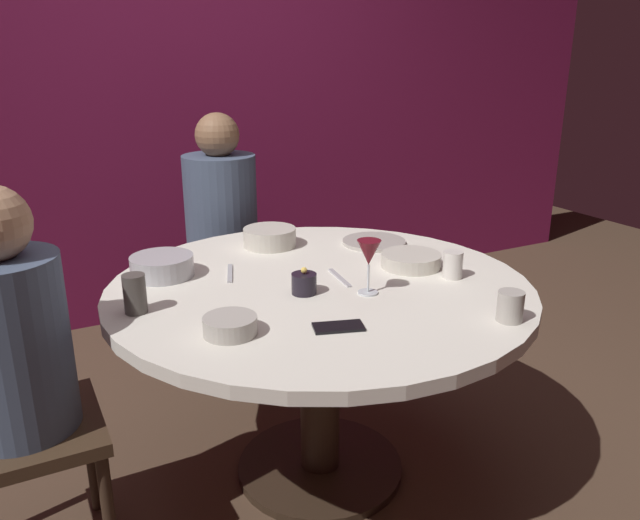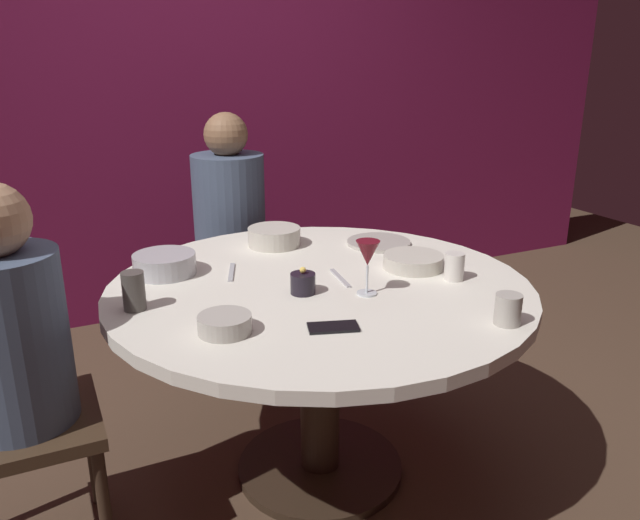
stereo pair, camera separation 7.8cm
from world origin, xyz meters
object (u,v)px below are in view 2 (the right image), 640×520
object	(u,v)px
dining_table	(320,322)
dinner_plate	(379,242)
cell_phone	(333,327)
cup_near_candle	(508,309)
bowl_salad_center	(225,324)
bowl_sauce_side	(413,261)
candle_holder	(303,283)
cup_by_right_diner	(454,266)
wine_glass	(368,256)
bowl_serving_large	(165,264)
seated_diner_back	(230,214)
bowl_small_white	(274,237)
cup_by_left_diner	(134,291)
seated_diner_left	(11,341)

from	to	relation	value
dining_table	dinner_plate	distance (m)	0.52
cell_phone	cup_near_candle	world-z (taller)	cup_near_candle
bowl_salad_center	bowl_sauce_side	distance (m)	0.80
candle_holder	dinner_plate	size ratio (longest dim) A/B	0.35
cup_near_candle	cup_by_right_diner	distance (m)	0.37
candle_holder	bowl_salad_center	size ratio (longest dim) A/B	0.59
wine_glass	cell_phone	bearing A→B (deg)	-138.72
dinner_plate	dining_table	bearing A→B (deg)	-143.41
cell_phone	bowl_serving_large	distance (m)	0.73
seated_diner_back	bowl_sauce_side	xyz separation A→B (m)	(0.36, -0.99, 0.02)
seated_diner_back	dinner_plate	xyz separation A→B (m)	(0.40, -0.69, -0.00)
bowl_salad_center	bowl_small_white	bearing A→B (deg)	59.12
cup_by_left_diner	cup_by_right_diner	size ratio (longest dim) A/B	1.26
bowl_serving_large	bowl_small_white	world-z (taller)	same
cup_by_right_diner	bowl_sauce_side	bearing A→B (deg)	110.08
seated_diner_back	cell_phone	bearing A→B (deg)	-5.21
cup_near_candle	cup_by_left_diner	bearing A→B (deg)	149.10
seated_diner_back	bowl_salad_center	bearing A→B (deg)	-18.03
cup_near_candle	cup_by_left_diner	world-z (taller)	cup_by_left_diner
bowl_small_white	bowl_sauce_side	xyz separation A→B (m)	(0.34, -0.47, -0.01)
dinner_plate	seated_diner_back	bearing A→B (deg)	119.99
cell_phone	dinner_plate	bearing A→B (deg)	158.16
bowl_sauce_side	cup_near_candle	distance (m)	0.52
seated_diner_left	cup_by_right_diner	world-z (taller)	seated_diner_left
bowl_sauce_side	cup_by_left_diner	size ratio (longest dim) A/B	1.81
seated_diner_back	bowl_small_white	world-z (taller)	seated_diner_back
wine_glass	dinner_plate	bearing A→B (deg)	55.58
wine_glass	cup_near_candle	distance (m)	0.45
wine_glass	cell_phone	distance (m)	0.31
dining_table	seated_diner_left	distance (m)	0.94
dining_table	cup_by_left_diner	world-z (taller)	cup_by_left_diner
cup_by_left_diner	bowl_salad_center	bearing A→B (deg)	-54.35
wine_glass	cell_phone	xyz separation A→B (m)	(-0.21, -0.19, -0.12)
bowl_small_white	cup_near_candle	bearing A→B (deg)	-72.11
bowl_salad_center	bowl_serving_large	bearing A→B (deg)	94.85
seated_diner_left	dinner_plate	bearing A→B (deg)	12.58
bowl_serving_large	bowl_small_white	size ratio (longest dim) A/B	1.03
bowl_serving_large	cup_by_right_diner	size ratio (longest dim) A/B	2.30
cup_by_right_diner	bowl_salad_center	bearing A→B (deg)	-174.87
bowl_serving_large	cup_by_left_diner	distance (m)	0.31
dining_table	cell_phone	distance (m)	0.39
bowl_small_white	cup_by_left_diner	world-z (taller)	cup_by_left_diner
seated_diner_back	candle_holder	bearing A→B (deg)	-4.83
seated_diner_back	wine_glass	world-z (taller)	seated_diner_back
seated_diner_back	dinner_plate	distance (m)	0.80
candle_holder	cup_near_candle	size ratio (longest dim) A/B	0.99
bowl_small_white	candle_holder	bearing A→B (deg)	-101.56
dining_table	bowl_small_white	distance (m)	0.49
cup_by_left_diner	cup_by_right_diner	bearing A→B (deg)	-10.98
bowl_salad_center	wine_glass	bearing A→B (deg)	9.49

